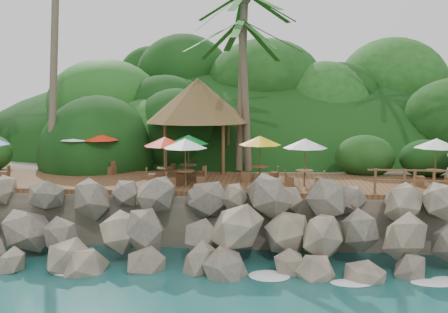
{
  "coord_description": "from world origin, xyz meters",
  "views": [
    {
      "loc": [
        2.1,
        -16.91,
        6.35
      ],
      "look_at": [
        0.0,
        6.0,
        3.4
      ],
      "focal_mm": 42.21,
      "sensor_mm": 36.0,
      "label": 1
    }
  ],
  "objects": [
    {
      "name": "ground",
      "position": [
        0.0,
        0.0,
        0.0
      ],
      "size": [
        140.0,
        140.0,
        0.0
      ],
      "primitive_type": "plane",
      "color": "#19514F",
      "rests_on": "ground"
    },
    {
      "name": "land_base",
      "position": [
        0.0,
        16.0,
        1.05
      ],
      "size": [
        32.0,
        25.2,
        2.1
      ],
      "primitive_type": "cube",
      "color": "gray",
      "rests_on": "ground"
    },
    {
      "name": "jungle_hill",
      "position": [
        0.0,
        23.5,
        0.0
      ],
      "size": [
        44.8,
        28.0,
        15.4
      ],
      "primitive_type": "ellipsoid",
      "color": "#143811",
      "rests_on": "ground"
    },
    {
      "name": "seawall",
      "position": [
        0.0,
        2.0,
        1.15
      ],
      "size": [
        29.0,
        4.0,
        2.3
      ],
      "primitive_type": null,
      "color": "gray",
      "rests_on": "ground"
    },
    {
      "name": "terrace",
      "position": [
        0.0,
        6.0,
        2.2
      ],
      "size": [
        26.0,
        5.0,
        0.2
      ],
      "primitive_type": "cube",
      "color": "brown",
      "rests_on": "land_base"
    },
    {
      "name": "jungle_foliage",
      "position": [
        0.0,
        15.0,
        0.0
      ],
      "size": [
        44.0,
        16.0,
        12.0
      ],
      "primitive_type": null,
      "color": "#143811",
      "rests_on": "ground"
    },
    {
      "name": "foam_line",
      "position": [
        0.0,
        0.3,
        0.03
      ],
      "size": [
        25.2,
        0.8,
        0.06
      ],
      "color": "white",
      "rests_on": "ground"
    },
    {
      "name": "palapa",
      "position": [
        -1.61,
        9.25,
        5.79
      ],
      "size": [
        5.29,
        5.29,
        4.6
      ],
      "color": "brown",
      "rests_on": "ground"
    },
    {
      "name": "dining_clusters",
      "position": [
        0.65,
        5.88,
        3.97
      ],
      "size": [
        24.06,
        4.89,
        2.02
      ],
      "color": "brown",
      "rests_on": "terrace"
    }
  ]
}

